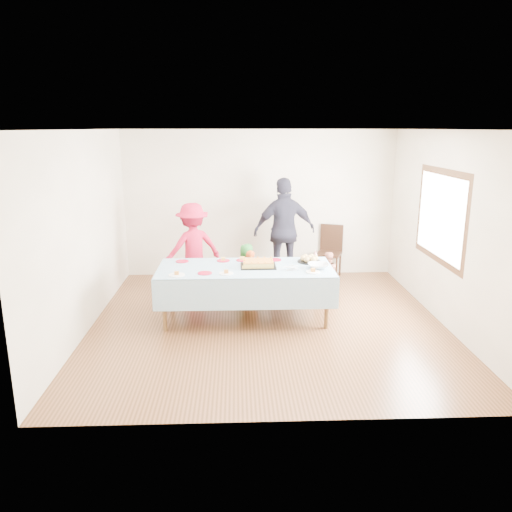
{
  "coord_description": "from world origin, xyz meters",
  "views": [
    {
      "loc": [
        -0.44,
        -6.71,
        2.73
      ],
      "look_at": [
        -0.16,
        0.3,
        0.92
      ],
      "focal_mm": 35.0,
      "sensor_mm": 36.0,
      "label": 1
    }
  ],
  "objects_px": {
    "birthday_cake": "(258,264)",
    "adult_left": "(193,248)",
    "party_table": "(245,271)",
    "dining_chair": "(330,248)"
  },
  "relations": [
    {
      "from": "adult_left",
      "to": "party_table",
      "type": "bearing_deg",
      "value": 99.62
    },
    {
      "from": "birthday_cake",
      "to": "adult_left",
      "type": "bearing_deg",
      "value": 128.73
    },
    {
      "from": "party_table",
      "to": "adult_left",
      "type": "bearing_deg",
      "value": 122.71
    },
    {
      "from": "birthday_cake",
      "to": "dining_chair",
      "type": "distance_m",
      "value": 2.53
    },
    {
      "from": "party_table",
      "to": "dining_chair",
      "type": "height_order",
      "value": "dining_chair"
    },
    {
      "from": "party_table",
      "to": "birthday_cake",
      "type": "distance_m",
      "value": 0.21
    },
    {
      "from": "birthday_cake",
      "to": "dining_chair",
      "type": "xyz_separation_m",
      "value": [
        1.44,
        2.06,
        -0.28
      ]
    },
    {
      "from": "birthday_cake",
      "to": "adult_left",
      "type": "xyz_separation_m",
      "value": [
        -1.05,
        1.31,
        -0.06
      ]
    },
    {
      "from": "dining_chair",
      "to": "birthday_cake",
      "type": "bearing_deg",
      "value": -102.83
    },
    {
      "from": "party_table",
      "to": "adult_left",
      "type": "xyz_separation_m",
      "value": [
        -0.86,
        1.34,
        0.03
      ]
    }
  ]
}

